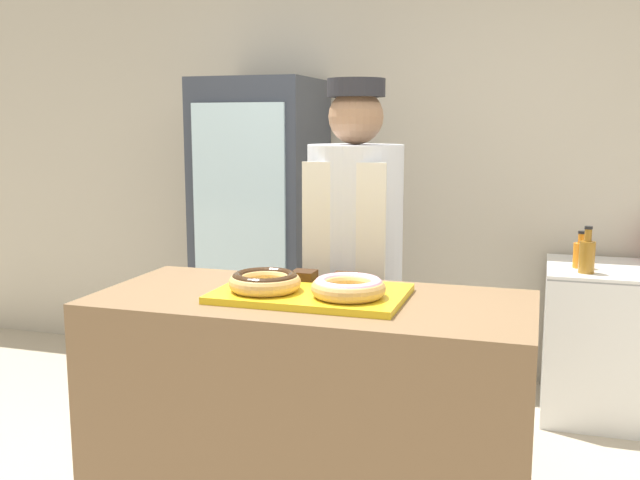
# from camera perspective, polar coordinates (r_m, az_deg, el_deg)

# --- Properties ---
(wall_back) EXTENTS (8.00, 0.06, 2.70)m
(wall_back) POSITION_cam_1_polar(r_m,az_deg,el_deg) (4.42, 7.93, 6.55)
(wall_back) COLOR #BCB29E
(wall_back) RESTS_ON ground_plane
(display_counter) EXTENTS (1.48, 0.67, 0.97)m
(display_counter) POSITION_cam_1_polar(r_m,az_deg,el_deg) (2.57, -0.69, -15.17)
(display_counter) COLOR brown
(display_counter) RESTS_ON ground_plane
(serving_tray) EXTENTS (0.63, 0.41, 0.02)m
(serving_tray) POSITION_cam_1_polar(r_m,az_deg,el_deg) (2.41, -0.71, -4.31)
(serving_tray) COLOR yellow
(serving_tray) RESTS_ON display_counter
(donut_chocolate_glaze) EXTENTS (0.24, 0.24, 0.06)m
(donut_chocolate_glaze) POSITION_cam_1_polar(r_m,az_deg,el_deg) (2.40, -4.43, -3.28)
(donut_chocolate_glaze) COLOR tan
(donut_chocolate_glaze) RESTS_ON serving_tray
(donut_light_glaze) EXTENTS (0.24, 0.24, 0.06)m
(donut_light_glaze) POSITION_cam_1_polar(r_m,az_deg,el_deg) (2.31, 2.29, -3.75)
(donut_light_glaze) COLOR tan
(donut_light_glaze) RESTS_ON serving_tray
(brownie_back_left) EXTENTS (0.08, 0.08, 0.03)m
(brownie_back_left) POSITION_cam_1_polar(r_m,az_deg,el_deg) (2.57, -1.28, -2.83)
(brownie_back_left) COLOR #382111
(brownie_back_left) RESTS_ON serving_tray
(brownie_back_right) EXTENTS (0.08, 0.08, 0.03)m
(brownie_back_right) POSITION_cam_1_polar(r_m,az_deg,el_deg) (2.52, 2.01, -3.04)
(brownie_back_right) COLOR #382111
(brownie_back_right) RESTS_ON serving_tray
(baker_person) EXTENTS (0.40, 0.40, 1.73)m
(baker_person) POSITION_cam_1_polar(r_m,az_deg,el_deg) (3.03, 2.76, -2.94)
(baker_person) COLOR #4C4C51
(baker_person) RESTS_ON ground_plane
(beverage_fridge) EXTENTS (0.67, 0.68, 1.81)m
(beverage_fridge) POSITION_cam_1_polar(r_m,az_deg,el_deg) (4.32, -4.68, 0.65)
(beverage_fridge) COLOR #333842
(beverage_fridge) RESTS_ON ground_plane
(chest_freezer) EXTENTS (0.88, 0.66, 0.81)m
(chest_freezer) POSITION_cam_1_polar(r_m,az_deg,el_deg) (4.16, 23.55, -7.52)
(chest_freezer) COLOR white
(chest_freezer) RESTS_ON ground_plane
(bottle_orange_b) EXTENTS (0.08, 0.08, 0.20)m
(bottle_orange_b) POSITION_cam_1_polar(r_m,az_deg,el_deg) (3.97, 20.13, -1.04)
(bottle_orange_b) COLOR orange
(bottle_orange_b) RESTS_ON chest_freezer
(bottle_amber) EXTENTS (0.08, 0.08, 0.24)m
(bottle_amber) POSITION_cam_1_polar(r_m,az_deg,el_deg) (3.84, 20.58, -1.14)
(bottle_amber) COLOR #99661E
(bottle_amber) RESTS_ON chest_freezer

